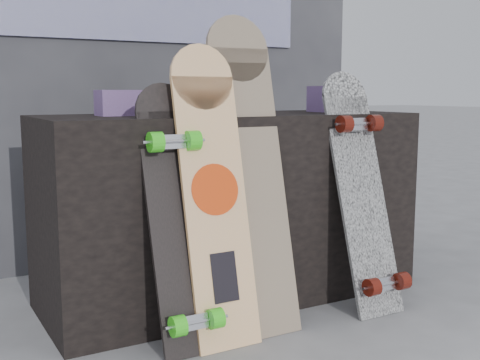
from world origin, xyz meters
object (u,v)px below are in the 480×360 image
vendor_table (230,207)px  longboard_cascadia (362,187)px  longboard_celtic (251,163)px  longboard_geisha (214,185)px  skateboard_dark (178,213)px

vendor_table → longboard_cascadia: bearing=-42.8°
vendor_table → longboard_celtic: longboard_celtic is taller
longboard_geisha → skateboard_dark: longboard_geisha is taller
longboard_celtic → skateboard_dark: (-0.32, -0.05, -0.15)m
longboard_cascadia → skateboard_dark: 0.82m
vendor_table → longboard_celtic: bearing=-105.2°
longboard_celtic → vendor_table: bearing=74.8°
longboard_geisha → skateboard_dark: bearing=-179.7°
vendor_table → longboard_cascadia: (0.41, -0.38, 0.10)m
vendor_table → longboard_geisha: longboard_geisha is taller
longboard_celtic → longboard_cascadia: bearing=-6.5°
skateboard_dark → longboard_geisha: bearing=0.3°
longboard_geisha → longboard_celtic: longboard_celtic is taller
vendor_table → longboard_geisha: size_ratio=1.50×
vendor_table → skateboard_dark: skateboard_dark is taller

